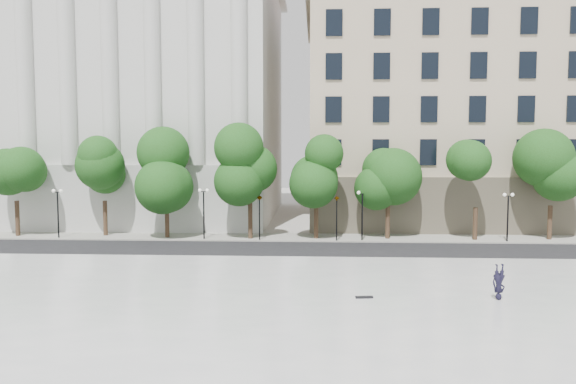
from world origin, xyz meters
The scene contains 12 objects.
ground centered at (0.00, 0.00, 0.00)m, with size 160.00×160.00×0.00m, color #B9B6AF.
plaza centered at (0.00, 3.00, 0.23)m, with size 44.00×22.00×0.45m, color silver.
street centered at (0.00, 18.00, 0.01)m, with size 60.00×8.00×0.02m, color black.
far_sidewalk centered at (0.00, 24.00, 0.06)m, with size 60.00×4.00×0.12m, color gray.
building_west centered at (-17.00, 38.57, 12.89)m, with size 31.50×27.65×25.60m.
building_east centered at (20.00, 38.91, 11.14)m, with size 36.00×26.15×23.00m.
traffic_light_west centered at (-1.97, 22.30, 3.61)m, with size 0.92×1.57×4.13m.
traffic_light_east centered at (4.19, 22.30, 3.70)m, with size 0.45×1.76×4.20m.
person_lying centered at (11.09, 4.18, 0.68)m, with size 0.61×0.40×1.68m, color black.
skateboard centered at (4.83, 4.14, 0.49)m, with size 0.83×0.21×0.09m, color black.
street_trees centered at (-0.43, 23.43, 5.46)m, with size 47.94×4.75×7.84m.
lamp_posts centered at (-0.44, 22.60, 2.84)m, with size 37.11×0.28×4.21m.
Camera 1 is at (2.50, -22.03, 7.63)m, focal length 35.00 mm.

